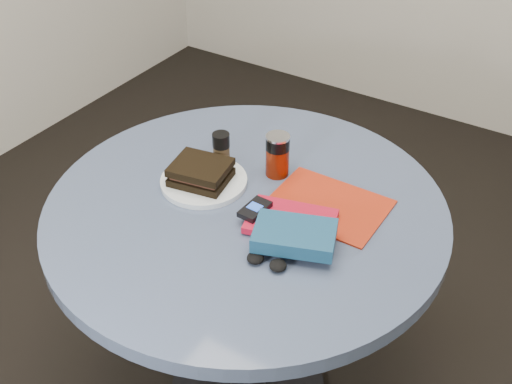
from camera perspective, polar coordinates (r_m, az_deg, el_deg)
The scene contains 10 objects.
table at distance 1.69m, azimuth -0.86°, elevation -5.45°, with size 1.00×1.00×0.75m.
plate at distance 1.66m, azimuth -4.66°, elevation 0.97°, with size 0.22×0.22×0.01m, color silver.
sandwich at distance 1.64m, azimuth -4.94°, elevation 1.77°, with size 0.16×0.14×0.05m.
soda_can at distance 1.66m, azimuth 1.92°, elevation 3.30°, with size 0.07×0.07×0.12m.
pepper_grinder at distance 1.69m, azimuth -3.10°, elevation 3.69°, with size 0.05×0.05×0.10m.
magazine at distance 1.59m, azimuth 6.41°, elevation -1.16°, with size 0.28×0.21×0.01m, color #9A230E.
red_book at distance 1.52m, azimuth 3.13°, elevation -2.61°, with size 0.20×0.14×0.02m, color #A50D25.
novel at distance 1.44m, azimuth 3.45°, elevation -3.87°, with size 0.18×0.12×0.04m, color navy.
mp3_player at distance 1.53m, azimuth -0.10°, elevation -1.53°, with size 0.05×0.09×0.02m.
headphones at distance 1.42m, azimuth 0.95°, elevation -6.21°, with size 0.10×0.05×0.02m.
Camera 1 is at (0.69, -1.05, 1.73)m, focal length 45.00 mm.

